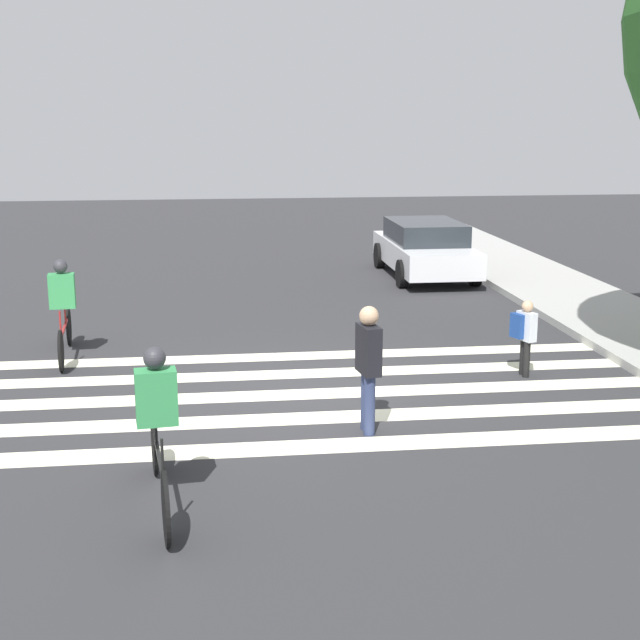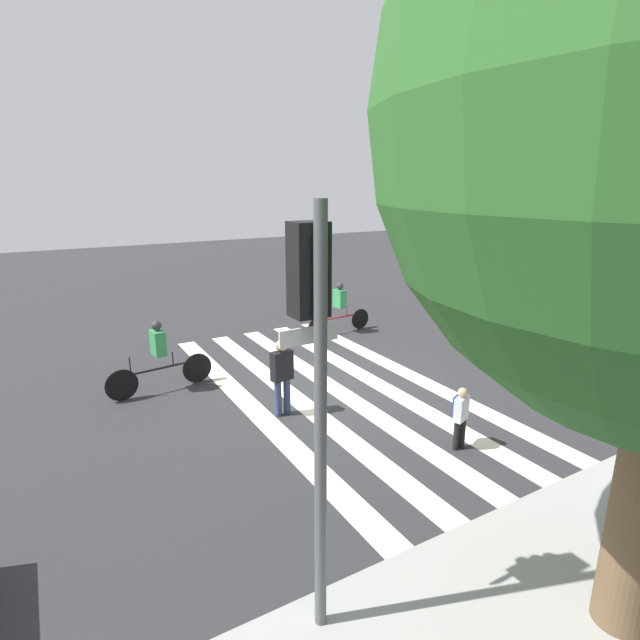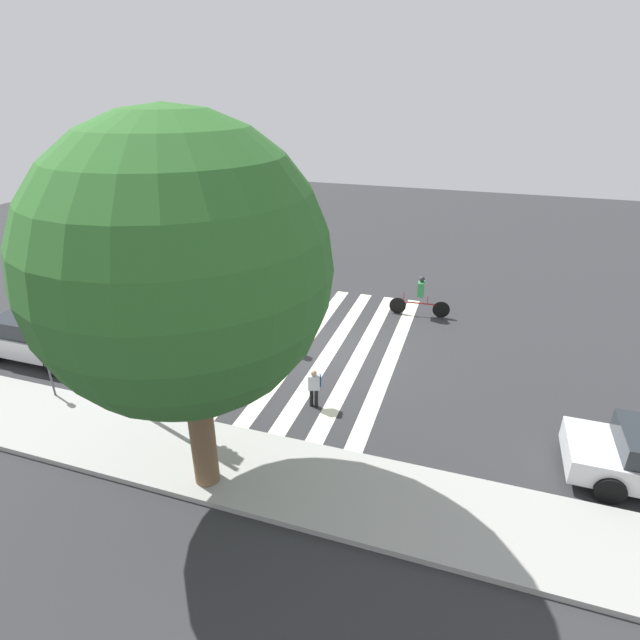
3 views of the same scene
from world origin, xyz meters
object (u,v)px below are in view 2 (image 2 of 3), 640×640
at_px(traffic_light, 313,348).
at_px(pedestrian_adult_yellow_jacket, 460,413).
at_px(pedestrian_adult_blue_shirt, 282,373).
at_px(cyclist_near_curb, 340,306).
at_px(cyclist_mid_street, 159,354).

relative_size(traffic_light, pedestrian_adult_yellow_jacket, 3.84).
bearing_deg(pedestrian_adult_yellow_jacket, pedestrian_adult_blue_shirt, -72.10).
relative_size(traffic_light, pedestrian_adult_blue_shirt, 2.79).
bearing_deg(pedestrian_adult_blue_shirt, traffic_light, 58.67).
xyz_separation_m(pedestrian_adult_blue_shirt, pedestrian_adult_yellow_jacket, (-2.11, 2.73, -0.22)).
height_order(traffic_light, pedestrian_adult_yellow_jacket, traffic_light).
height_order(pedestrian_adult_blue_shirt, cyclist_near_curb, cyclist_near_curb).
height_order(traffic_light, cyclist_near_curb, traffic_light).
relative_size(pedestrian_adult_blue_shirt, pedestrian_adult_yellow_jacket, 1.38).
relative_size(pedestrian_adult_yellow_jacket, cyclist_mid_street, 0.48).
xyz_separation_m(pedestrian_adult_blue_shirt, cyclist_near_curb, (-3.99, -4.22, -0.03)).
bearing_deg(cyclist_near_curb, pedestrian_adult_blue_shirt, 42.22).
relative_size(traffic_light, cyclist_near_curb, 1.93).
relative_size(pedestrian_adult_blue_shirt, cyclist_mid_street, 0.66).
relative_size(traffic_light, cyclist_mid_street, 1.84).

